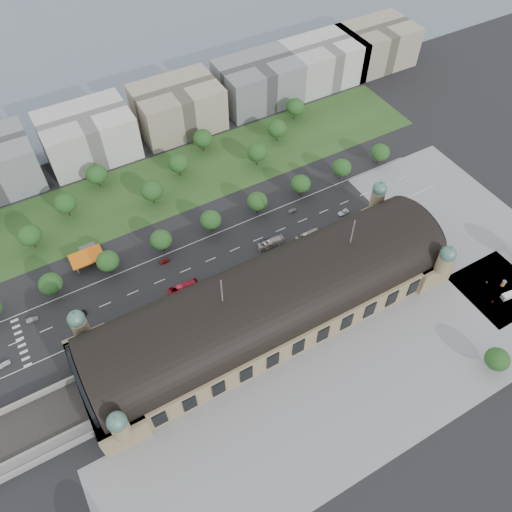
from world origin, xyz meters
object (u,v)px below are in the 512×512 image
traffic_car_3 (165,261)px  traffic_car_6 (343,212)px  bus_west (183,288)px  parked_car_0 (82,342)px  traffic_car_1 (32,320)px  traffic_car_5 (293,211)px  parked_car_5 (148,313)px  bus_mid (271,243)px  traffic_car_4 (265,241)px  bus_east (308,236)px  pedestrian_1 (492,302)px  traffic_car_0 (4,364)px  parked_car_4 (116,337)px  van_east (508,296)px  parked_car_1 (100,334)px  parked_car_3 (135,320)px  pedestrian_2 (487,282)px  traffic_car_2 (79,315)px  parked_car_2 (74,356)px  advertising_column (504,283)px  parked_car_6 (197,291)px

traffic_car_3 → traffic_car_6: (85.15, -14.34, 0.11)m
bus_west → parked_car_0: bearing=97.1°
traffic_car_1 → traffic_car_5: 122.57m
parked_car_5 → bus_mid: 61.91m
traffic_car_4 → traffic_car_6: 41.22m
bus_east → pedestrian_1: 80.99m
traffic_car_0 → traffic_car_4: (115.57, 4.61, 0.05)m
traffic_car_0 → bus_mid: 116.68m
traffic_car_5 → parked_car_4: bearing=100.7°
traffic_car_0 → parked_car_5: 55.43m
bus_mid → van_east: size_ratio=2.01×
traffic_car_6 → parked_car_1: 121.60m
parked_car_4 → bus_east: 93.32m
parked_car_3 → pedestrian_2: (135.70, -55.16, 0.10)m
bus_west → traffic_car_4: bearing=-79.2°
traffic_car_2 → parked_car_5: bearing=59.5°
parked_car_2 → traffic_car_4: bearing=66.0°
traffic_car_6 → parked_car_0: size_ratio=1.22×
parked_car_1 → bus_mid: (81.34, 7.00, 0.92)m
traffic_car_1 → advertising_column: 193.51m
traffic_car_5 → bus_mid: bearing=120.1°
bus_mid → advertising_column: bus_mid is taller
traffic_car_6 → parked_car_4: (-116.27, -11.32, -0.11)m
parked_car_5 → bus_east: (78.37, 2.31, 1.01)m
traffic_car_1 → traffic_car_5: traffic_car_1 is taller
traffic_car_3 → parked_car_0: parked_car_0 is taller
parked_car_6 → bus_east: 56.59m
advertising_column → pedestrian_1: advertising_column is taller
traffic_car_6 → bus_mid: (-40.04, -0.32, 0.93)m
parked_car_1 → bus_west: (37.18, 3.67, 1.04)m
parked_car_1 → pedestrian_1: size_ratio=3.03×
traffic_car_1 → parked_car_6: 66.17m
traffic_car_5 → van_east: size_ratio=0.71×
parked_car_3 → bus_west: bus_west is taller
traffic_car_0 → traffic_car_5: (136.48, 14.72, -0.06)m
parked_car_4 → bus_east: size_ratio=0.32×
parked_car_5 → bus_west: (17.34, 3.67, 1.06)m
parked_car_4 → parked_car_6: 36.79m
parked_car_2 → bus_mid: (92.87, 11.00, 1.05)m
traffic_car_5 → van_east: van_east is taller
traffic_car_4 → van_east: size_ratio=0.78×
traffic_car_0 → van_east: (187.21, -70.72, 0.45)m
parked_car_6 → traffic_car_6: bearing=60.6°
bus_mid → bus_east: 17.51m
traffic_car_2 → bus_east: bus_east is taller
van_east → pedestrian_2: bearing=109.8°
parked_car_1 → bus_mid: size_ratio=0.47×
van_east → pedestrian_1: bearing=179.3°
van_east → bus_mid: bearing=142.0°
traffic_car_5 → advertising_column: (53.61, -80.20, 0.93)m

